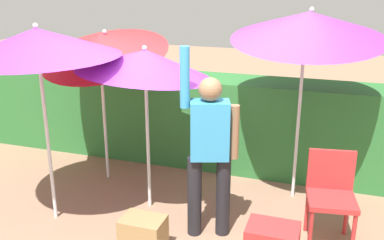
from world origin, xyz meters
The scene contains 9 objects.
ground_plane centered at (0.00, 0.00, 0.00)m, with size 24.00×24.00×0.00m, color #937056.
hedge_row centered at (0.00, 1.79, 0.60)m, with size 8.00×0.70×1.20m, color #2D7033.
umbrella_rainbow centered at (-1.39, -0.16, 1.87)m, with size 1.58×1.58×2.05m.
umbrella_orange centered at (-0.54, 0.40, 1.63)m, with size 1.43×1.42×1.85m.
umbrella_yellow centered at (0.99, 1.14, 1.98)m, with size 1.63×1.65×2.26m.
umbrella_navy centered at (-1.30, 0.90, 1.71)m, with size 1.54×1.54×2.08m.
person_vendor centered at (0.25, 0.07, 0.93)m, with size 0.55×0.32×1.88m.
chair_plastic centered at (1.38, 0.34, 0.51)m, with size 0.50×0.50×0.89m.
crate_cardboard centered at (-0.23, -0.44, 0.18)m, with size 0.40×0.29×0.36m, color #9E7A4C.
Camera 1 is at (1.32, -3.62, 2.45)m, focal length 40.85 mm.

